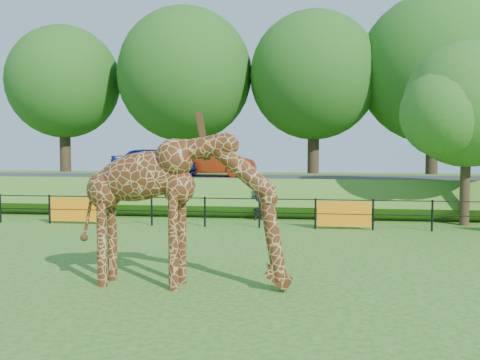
{
  "coord_description": "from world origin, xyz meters",
  "views": [
    {
      "loc": [
        1.77,
        -11.03,
        3.07
      ],
      "look_at": [
        -0.2,
        4.09,
        2.0
      ],
      "focal_mm": 40.0,
      "sensor_mm": 36.0,
      "label": 1
    }
  ],
  "objects_px": {
    "car_blue": "(155,162)",
    "visitor": "(258,203)",
    "car_red": "(213,162)",
    "giraffe": "(184,210)",
    "tree_east": "(470,110)"
  },
  "relations": [
    {
      "from": "visitor",
      "to": "car_red",
      "type": "bearing_deg",
      "value": -71.87
    },
    {
      "from": "car_red",
      "to": "visitor",
      "type": "height_order",
      "value": "car_red"
    },
    {
      "from": "visitor",
      "to": "tree_east",
      "type": "relative_size",
      "value": 0.2
    },
    {
      "from": "car_blue",
      "to": "car_red",
      "type": "height_order",
      "value": "car_blue"
    },
    {
      "from": "car_red",
      "to": "car_blue",
      "type": "bearing_deg",
      "value": 110.48
    },
    {
      "from": "giraffe",
      "to": "visitor",
      "type": "xyz_separation_m",
      "value": [
        0.63,
        10.01,
        -0.95
      ]
    },
    {
      "from": "giraffe",
      "to": "tree_east",
      "type": "relative_size",
      "value": 0.68
    },
    {
      "from": "giraffe",
      "to": "car_blue",
      "type": "height_order",
      "value": "giraffe"
    },
    {
      "from": "car_red",
      "to": "giraffe",
      "type": "bearing_deg",
      "value": -167.02
    },
    {
      "from": "car_blue",
      "to": "tree_east",
      "type": "bearing_deg",
      "value": -98.48
    },
    {
      "from": "car_red",
      "to": "tree_east",
      "type": "bearing_deg",
      "value": -111.06
    },
    {
      "from": "car_red",
      "to": "tree_east",
      "type": "xyz_separation_m",
      "value": [
        10.54,
        -5.15,
        2.18
      ]
    },
    {
      "from": "car_blue",
      "to": "visitor",
      "type": "height_order",
      "value": "car_blue"
    },
    {
      "from": "car_red",
      "to": "visitor",
      "type": "relative_size",
      "value": 2.98
    },
    {
      "from": "car_blue",
      "to": "visitor",
      "type": "relative_size",
      "value": 3.03
    }
  ]
}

